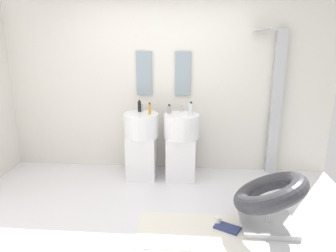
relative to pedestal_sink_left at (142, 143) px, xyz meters
name	(u,v)px	position (x,y,z in m)	size (l,w,h in m)	color
ground_plane	(150,227)	(0.28, -1.23, -0.52)	(4.80, 3.60, 0.04)	silver
rear_partition	(164,82)	(0.28, 0.42, 0.80)	(4.80, 0.10, 2.60)	silver
pedestal_sink_left	(142,143)	(0.00, 0.00, 0.00)	(0.48, 0.48, 1.03)	white
pedestal_sink_right	(181,144)	(0.55, 0.00, 0.00)	(0.48, 0.48, 1.03)	white
vanity_mirror_left	(144,73)	(0.00, 0.35, 0.93)	(0.22, 0.03, 0.62)	#8C9EA8
vanity_mirror_right	(183,74)	(0.55, 0.35, 0.93)	(0.22, 0.03, 0.62)	#8C9EA8
shower_column	(275,100)	(1.85, 0.30, 0.58)	(0.49, 0.24, 2.05)	#B7BABF
lounge_chair	(270,197)	(1.52, -1.15, -0.15)	(1.04, 1.04, 0.65)	#B7BABF
area_rug	(200,231)	(0.81, -1.30, -0.50)	(1.29, 0.66, 0.01)	white
magazine_navy	(227,228)	(1.09, -1.24, -0.48)	(0.26, 0.15, 0.02)	navy
coffee_mug	(218,220)	(1.00, -1.16, -0.45)	(0.07, 0.07, 0.08)	white
soap_bottle_black	(139,106)	(-0.04, 0.11, 0.50)	(0.05, 0.05, 0.17)	black
soap_bottle_grey	(169,109)	(0.39, 0.04, 0.48)	(0.05, 0.05, 0.13)	#99999E
soap_bottle_amber	(150,109)	(0.12, -0.03, 0.50)	(0.04, 0.04, 0.16)	#C68C38
soap_bottle_clear	(191,109)	(0.68, -0.01, 0.50)	(0.06, 0.06, 0.18)	silver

